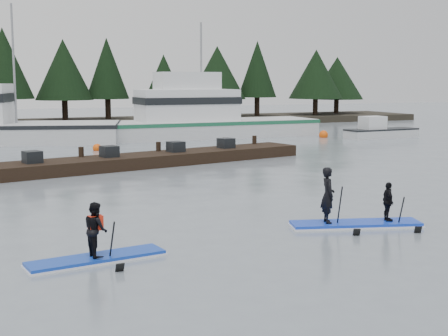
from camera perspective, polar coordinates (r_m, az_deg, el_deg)
name	(u,v)px	position (r m, az deg, el deg)	size (l,w,h in m)	color
ground	(322,244)	(15.52, 8.91, -6.85)	(160.00, 160.00, 0.00)	slate
far_shore	(57,124)	(55.36, -15.03, 3.92)	(70.00, 8.00, 0.60)	#2D281E
treeline	(57,127)	(55.38, -15.02, 3.61)	(60.00, 4.00, 8.00)	black
fishing_boat_medium	(206,128)	(44.28, -1.70, 3.68)	(15.18, 4.34, 8.94)	silver
skiff	(381,133)	(45.04, 14.19, 3.10)	(5.38, 1.61, 0.63)	silver
floating_dock	(149,160)	(29.43, -6.91, 0.75)	(16.64, 2.22, 0.55)	black
buoy_c	(323,137)	(44.54, 9.08, 2.78)	(0.64, 0.64, 0.64)	#EC510B
buoy_b	(97,150)	(36.39, -11.52, 1.58)	(0.50, 0.50, 0.50)	#EC510B
paddleboard_solo	(96,242)	(14.07, -11.61, -6.61)	(3.11, 1.19, 1.81)	#133AB3
paddleboard_duo	(353,209)	(17.37, 11.68, -3.69)	(3.63, 1.85, 2.17)	blue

